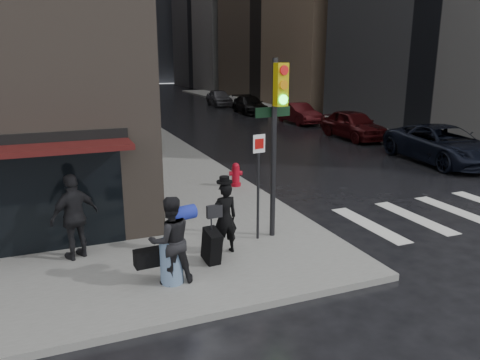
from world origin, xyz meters
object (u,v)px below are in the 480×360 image
object	(u,v)px
man_greycoat	(75,217)
fire_hydrant	(236,176)
parked_car_1	(353,124)
parked_car_2	(298,113)
man_overcoat	(222,223)
man_jeans	(170,240)
parked_car_3	(250,105)
parked_car_4	(219,98)
parked_car_0	(443,144)
traffic_light	(275,125)

from	to	relation	value
man_greycoat	fire_hydrant	bearing A→B (deg)	-169.94
parked_car_1	parked_car_2	distance (m)	6.66
man_overcoat	fire_hydrant	distance (m)	5.86
man_jeans	fire_hydrant	distance (m)	7.32
parked_car_3	parked_car_4	distance (m)	6.66
man_overcoat	parked_car_4	bearing A→B (deg)	-114.50
parked_car_0	parked_car_2	bearing A→B (deg)	95.21
man_overcoat	man_greycoat	distance (m)	3.25
man_overcoat	parked_car_0	distance (m)	13.79
parked_car_0	parked_car_1	distance (m)	6.66
parked_car_0	man_greycoat	bearing A→B (deg)	-156.42
man_overcoat	parked_car_3	size ratio (longest dim) A/B	0.38
parked_car_3	man_overcoat	bearing A→B (deg)	-108.77
man_jeans	parked_car_0	xyz separation A→B (m)	(13.83, 6.87, -0.24)
man_overcoat	traffic_light	xyz separation A→B (m)	(1.56, 0.54, 2.04)
traffic_light	parked_car_4	xyz separation A→B (m)	(9.96, 32.06, -2.21)
man_overcoat	man_jeans	world-z (taller)	man_overcoat
man_jeans	parked_car_2	xyz separation A→B (m)	(14.01, 20.18, -0.35)
man_greycoat	parked_car_2	bearing A→B (deg)	-158.36
parked_car_1	man_greycoat	bearing A→B (deg)	-142.01
parked_car_2	man_overcoat	bearing A→B (deg)	-123.72
man_overcoat	man_jeans	xyz separation A→B (m)	(-1.41, -0.89, 0.13)
parked_car_4	parked_car_0	bearing A→B (deg)	-83.28
man_jeans	parked_car_3	bearing A→B (deg)	-119.90
man_overcoat	traffic_light	size ratio (longest dim) A/B	0.42
man_overcoat	fire_hydrant	size ratio (longest dim) A/B	2.24
traffic_light	parked_car_4	world-z (taller)	traffic_light
traffic_light	fire_hydrant	world-z (taller)	traffic_light
man_jeans	traffic_light	size ratio (longest dim) A/B	0.41
parked_car_0	parked_car_1	size ratio (longest dim) A/B	1.24
man_overcoat	traffic_light	bearing A→B (deg)	-165.76
fire_hydrant	parked_car_2	distance (m)	17.29
man_jeans	man_greycoat	world-z (taller)	man_greycoat
parked_car_2	parked_car_4	size ratio (longest dim) A/B	0.96
man_overcoat	man_greycoat	size ratio (longest dim) A/B	0.95
man_greycoat	parked_car_3	distance (m)	28.97
fire_hydrant	parked_car_4	world-z (taller)	parked_car_4
parked_car_0	parked_car_2	distance (m)	13.31
man_jeans	parked_car_4	xyz separation A→B (m)	(12.92, 33.50, -0.30)
man_greycoat	fire_hydrant	distance (m)	6.97
man_greycoat	parked_car_3	size ratio (longest dim) A/B	0.40
man_greycoat	fire_hydrant	world-z (taller)	man_greycoat
parked_car_2	fire_hydrant	bearing A→B (deg)	-126.63
traffic_light	fire_hydrant	distance (m)	5.43
parked_car_4	parked_car_3	bearing A→B (deg)	-83.02
parked_car_4	man_overcoat	bearing A→B (deg)	-104.69
man_jeans	parked_car_1	world-z (taller)	man_jeans
fire_hydrant	parked_car_2	bearing A→B (deg)	53.92
man_greycoat	fire_hydrant	xyz separation A→B (m)	(5.49, 4.25, -0.60)
man_jeans	parked_car_1	size ratio (longest dim) A/B	0.38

